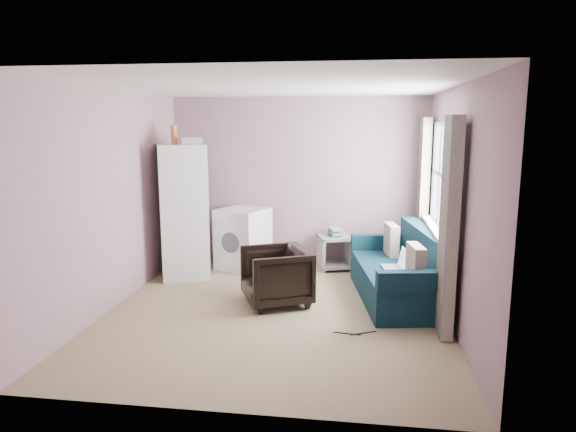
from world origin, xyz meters
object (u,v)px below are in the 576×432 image
object	(u,v)px
armchair	(276,273)
sofa	(402,274)
side_table	(334,250)
fridge	(184,211)
washing_machine	(243,238)

from	to	relation	value
armchair	sofa	distance (m)	1.53
sofa	armchair	bearing A→B (deg)	-175.26
side_table	armchair	bearing A→B (deg)	-111.07
fridge	side_table	world-z (taller)	fridge
fridge	washing_machine	size ratio (longest dim) A/B	2.34
armchair	washing_machine	xyz separation A→B (m)	(-0.72, 1.43, 0.09)
fridge	washing_machine	bearing A→B (deg)	11.81
side_table	sofa	world-z (taller)	sofa
fridge	washing_machine	distance (m)	0.99
washing_machine	fridge	bearing A→B (deg)	-123.65
washing_machine	sofa	world-z (taller)	washing_machine
armchair	sofa	world-z (taller)	sofa
side_table	sofa	bearing A→B (deg)	-54.10
armchair	washing_machine	world-z (taller)	washing_machine
armchair	side_table	size ratio (longest dim) A/B	1.21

